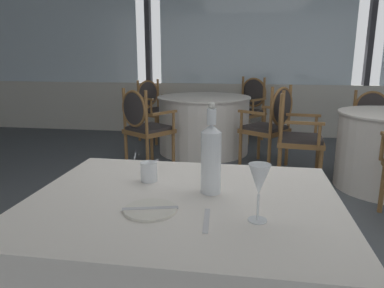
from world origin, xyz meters
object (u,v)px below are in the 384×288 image
(side_plate, at_px, (150,210))
(water_tumbler, at_px, (149,172))
(dining_chair_0_1, at_px, (292,130))
(dining_chair_1_0, at_px, (143,122))
(water_bottle, at_px, (211,157))
(wine_glass, at_px, (258,181))
(dining_chair_1_3, at_px, (153,105))
(dining_chair_1_1, at_px, (272,121))
(dining_chair_1_2, at_px, (249,104))
(dining_chair_0_0, at_px, (372,121))

(side_plate, relative_size, water_tumbler, 2.20)
(water_tumbler, height_order, dining_chair_0_1, dining_chair_0_1)
(dining_chair_1_0, bearing_deg, side_plate, -128.38)
(water_bottle, relative_size, wine_glass, 1.86)
(side_plate, relative_size, water_bottle, 0.52)
(dining_chair_1_3, bearing_deg, dining_chair_1_1, 0.00)
(dining_chair_0_1, bearing_deg, dining_chair_1_2, 109.48)
(side_plate, relative_size, dining_chair_1_2, 0.19)
(wine_glass, bearing_deg, dining_chair_0_0, 67.52)
(dining_chair_0_0, xyz_separation_m, dining_chair_1_0, (-2.71, -0.67, 0.03))
(side_plate, bearing_deg, water_tumbler, 106.37)
(water_tumbler, bearing_deg, dining_chair_1_2, 84.47)
(side_plate, height_order, dining_chair_0_1, dining_chair_0_1)
(water_tumbler, relative_size, dining_chair_1_0, 0.09)
(side_plate, bearing_deg, dining_chair_1_1, 79.13)
(water_bottle, bearing_deg, water_tumbler, 161.45)
(wine_glass, height_order, dining_chair_1_1, dining_chair_1_1)
(dining_chair_1_2, bearing_deg, dining_chair_1_1, 44.92)
(dining_chair_0_0, relative_size, dining_chair_0_1, 0.94)
(dining_chair_0_1, bearing_deg, water_tumbler, -104.44)
(dining_chair_1_0, relative_size, dining_chair_1_2, 0.96)
(side_plate, relative_size, dining_chair_0_1, 0.20)
(dining_chair_0_1, height_order, dining_chair_1_0, dining_chair_1_0)
(water_tumbler, bearing_deg, dining_chair_1_3, 104.81)
(side_plate, relative_size, dining_chair_1_3, 0.20)
(side_plate, distance_m, dining_chair_0_1, 2.80)
(dining_chair_0_0, height_order, dining_chair_1_2, dining_chair_1_2)
(dining_chair_0_1, bearing_deg, side_plate, -100.51)
(dining_chair_0_0, distance_m, dining_chair_0_1, 1.34)
(wine_glass, height_order, dining_chair_1_3, wine_glass)
(water_bottle, bearing_deg, dining_chair_1_0, 112.09)
(side_plate, distance_m, dining_chair_1_0, 2.98)
(dining_chair_1_0, distance_m, dining_chair_1_1, 1.50)
(dining_chair_0_0, height_order, dining_chair_1_0, dining_chair_1_0)
(dining_chair_0_1, xyz_separation_m, dining_chair_1_3, (-1.94, 1.64, 0.01))
(wine_glass, relative_size, dining_chair_0_0, 0.22)
(dining_chair_0_0, relative_size, dining_chair_1_3, 0.94)
(water_bottle, distance_m, wine_glass, 0.29)
(side_plate, xyz_separation_m, dining_chair_1_3, (-1.15, 4.31, -0.22))
(dining_chair_0_0, distance_m, dining_chair_1_3, 3.08)
(wine_glass, bearing_deg, dining_chair_1_2, 90.53)
(water_tumbler, bearing_deg, side_plate, -73.63)
(dining_chair_1_2, bearing_deg, side_plate, 30.43)
(water_bottle, xyz_separation_m, dining_chair_0_0, (1.64, 3.30, -0.39))
(side_plate, distance_m, water_bottle, 0.32)
(dining_chair_1_2, height_order, dining_chair_1_3, dining_chair_1_2)
(dining_chair_0_1, relative_size, dining_chair_1_1, 0.96)
(water_tumbler, height_order, dining_chair_1_3, dining_chair_1_3)
(water_tumbler, distance_m, dining_chair_0_0, 3.75)
(dining_chair_0_1, relative_size, dining_chair_1_0, 1.00)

